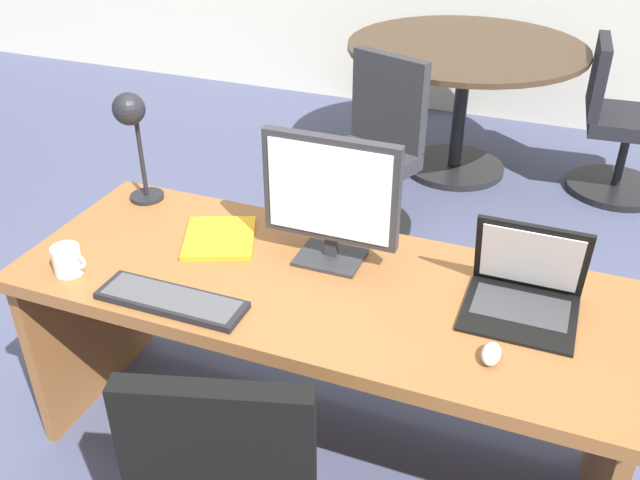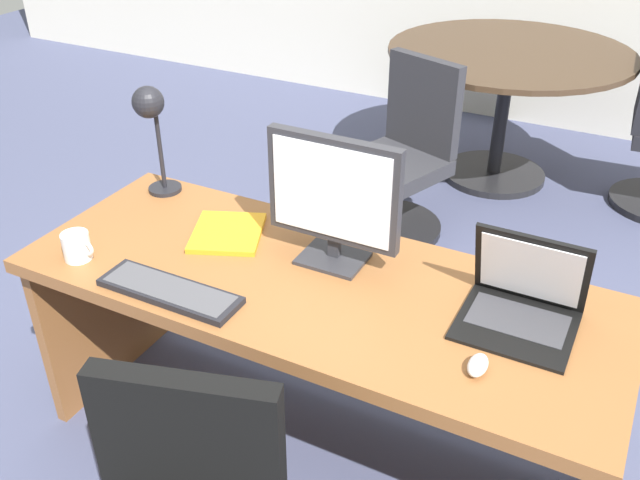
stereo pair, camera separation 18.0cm
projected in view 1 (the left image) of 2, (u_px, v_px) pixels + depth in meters
name	position (u px, v px, depth m)	size (l,w,h in m)	color
ground	(422.00, 241.00, 3.65)	(12.00, 12.00, 0.00)	#474C6B
desk	(321.00, 322.00, 2.21)	(1.82, 0.70, 0.72)	brown
monitor	(331.00, 195.00, 2.05)	(0.42, 0.16, 0.41)	#2D2D33
laptop	(526.00, 281.00, 1.94)	(0.31, 0.28, 0.26)	black
keyboard	(171.00, 300.00, 1.97)	(0.44, 0.13, 0.02)	black
mouse	(491.00, 354.00, 1.76)	(0.05, 0.09, 0.04)	silver
desk_lamp	(132.00, 124.00, 2.35)	(0.12, 0.14, 0.41)	black
book	(220.00, 238.00, 2.27)	(0.30, 0.32, 0.02)	orange
coffee_mug	(68.00, 260.00, 2.09)	(0.11, 0.08, 0.09)	white
meeting_table	(464.00, 77.00, 4.07)	(1.37, 1.37, 0.79)	black
meeting_chair_near	(368.00, 165.00, 3.64)	(0.59, 0.60, 0.89)	black
meeting_chair_far	(617.00, 132.00, 3.97)	(0.56, 0.56, 0.87)	black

